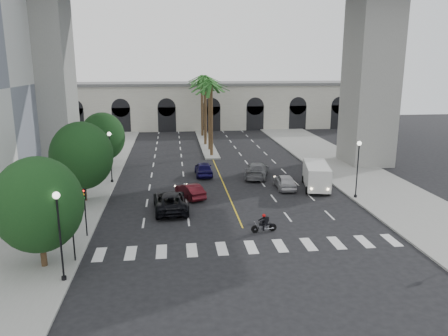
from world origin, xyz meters
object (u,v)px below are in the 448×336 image
Objects in this scene: lamp_post_left_far at (110,153)px; traffic_signal_near at (72,225)px; lamp_post_left_near at (59,229)px; car_d at (257,170)px; cargo_van at (316,175)px; motorcycle_rider at (265,224)px; car_c at (170,201)px; car_a at (285,181)px; pedestrian_b at (1,217)px; traffic_signal_far at (85,204)px; lamp_post_right at (358,164)px; car_b at (190,191)px; pedestrian_a at (30,210)px; car_e at (204,169)px.

lamp_post_left_far is 18.51m from traffic_signal_near.
lamp_post_left_near reaches higher than traffic_signal_near.
cargo_van reaches higher than car_d.
car_c is at bearing 133.40° from motorcycle_rider.
car_c reaches higher than motorcycle_rider.
car_c is at bearing 57.43° from traffic_signal_near.
car_c reaches higher than car_a.
traffic_signal_far is at bearing -11.69° from pedestrian_b.
lamp_post_left_near is 1.47× the size of traffic_signal_far.
lamp_post_right is at bearing 24.82° from traffic_signal_near.
car_b is at bearing -122.28° from car_c.
lamp_post_left_near is at bearing -86.13° from pedestrian_a.
car_e is (9.63, 23.06, -2.45)m from lamp_post_left_near.
car_b is at bearing 111.97° from motorcycle_rider.
car_c reaches higher than car_e.
lamp_post_right is 17.03m from car_c.
car_a is 0.74× the size of car_c.
traffic_signal_near reaches higher than pedestrian_a.
car_a is (17.20, -4.00, -2.50)m from lamp_post_left_far.
cargo_van reaches higher than pedestrian_b.
lamp_post_right is at bearing -43.06° from cargo_van.
lamp_post_left_near reaches higher than car_b.
car_b is 0.90× the size of car_e.
traffic_signal_near is 0.60× the size of cargo_van.
pedestrian_a is (-14.54, -12.66, 0.20)m from car_e.
motorcycle_rider is at bearing 0.02° from pedestrian_b.
car_a is 23.08m from pedestrian_a.
traffic_signal_near is at bearing 36.75° from car_b.
lamp_post_left_near is 3.24× the size of pedestrian_a.
car_a is at bearing 61.02° from motorcycle_rider.
traffic_signal_far reaches higher than cargo_van.
cargo_van is (12.45, 1.51, 0.71)m from car_b.
car_a is at bearing 144.44° from lamp_post_right.
car_c reaches higher than car_b.
lamp_post_left_far is at bearing -61.26° from car_c.
car_e is (9.63, 2.06, -2.45)m from lamp_post_left_far.
lamp_post_right is at bearing -16.02° from pedestrian_a.
car_d is at bearing -137.25° from car_c.
traffic_signal_near is 22.72m from car_e.
car_b is 3.85m from car_c.
car_b is 8.15m from car_e.
traffic_signal_near is at bearing 42.88° from car_a.
lamp_post_right reaches higher than car_b.
car_a is 9.70m from car_e.
car_d reaches higher than car_b.
lamp_post_left_near reaches higher than traffic_signal_far.
pedestrian_a reaches higher than pedestrian_b.
lamp_post_right reaches higher than car_a.
traffic_signal_near is at bearing 64.61° from car_e.
pedestrian_b is at bearing 21.53° from car_a.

